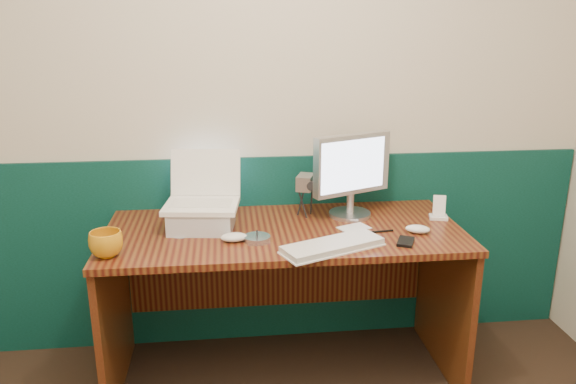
{
  "coord_description": "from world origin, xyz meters",
  "views": [
    {
      "loc": [
        -0.08,
        -0.97,
        1.64
      ],
      "look_at": [
        0.17,
        1.23,
        0.97
      ],
      "focal_mm": 35.0,
      "sensor_mm": 36.0,
      "label": 1
    }
  ],
  "objects": [
    {
      "name": "keyboard",
      "position": [
        0.34,
        1.13,
        0.76
      ],
      "size": [
        0.45,
        0.3,
        0.02
      ],
      "primitive_type": "cube",
      "rotation": [
        0.0,
        0.0,
        0.4
      ],
      "color": "silver",
      "rests_on": "desk"
    },
    {
      "name": "papers",
      "position": [
        0.48,
        1.36,
        0.75
      ],
      "size": [
        0.16,
        0.14,
        0.0
      ],
      "primitive_type": "cube",
      "rotation": [
        0.0,
        0.0,
        0.41
      ],
      "color": "silver",
      "rests_on": "desk"
    },
    {
      "name": "wainscot",
      "position": [
        0.0,
        1.74,
        0.5
      ],
      "size": [
        3.48,
        0.02,
        1.0
      ],
      "primitive_type": "cube",
      "color": "#072F25",
      "rests_on": "ground"
    },
    {
      "name": "dock",
      "position": [
        0.91,
        1.44,
        0.76
      ],
      "size": [
        0.1,
        0.08,
        0.02
      ],
      "primitive_type": "cube",
      "rotation": [
        0.0,
        0.0,
        -0.25
      ],
      "color": "white",
      "rests_on": "desk"
    },
    {
      "name": "laptop_riser",
      "position": [
        -0.2,
        1.43,
        0.8
      ],
      "size": [
        0.31,
        0.27,
        0.1
      ],
      "primitive_type": "cube",
      "rotation": [
        0.0,
        0.0,
        -0.12
      ],
      "color": "silver",
      "rests_on": "desk"
    },
    {
      "name": "mug",
      "position": [
        -0.57,
        1.16,
        0.8
      ],
      "size": [
        0.17,
        0.17,
        0.1
      ],
      "primitive_type": "imported",
      "rotation": [
        0.0,
        0.0,
        -0.4
      ],
      "color": "#C68112",
      "rests_on": "desk"
    },
    {
      "name": "mouse_right",
      "position": [
        0.75,
        1.27,
        0.77
      ],
      "size": [
        0.12,
        0.1,
        0.04
      ],
      "primitive_type": "ellipsoid",
      "rotation": [
        0.0,
        0.0,
        -0.36
      ],
      "color": "white",
      "rests_on": "desk"
    },
    {
      "name": "back_wall",
      "position": [
        0.0,
        1.75,
        1.25
      ],
      "size": [
        3.5,
        0.04,
        2.5
      ],
      "primitive_type": "cube",
      "color": "beige",
      "rests_on": "ground"
    },
    {
      "name": "pda",
      "position": [
        0.66,
        1.16,
        0.76
      ],
      "size": [
        0.1,
        0.13,
        0.01
      ],
      "primitive_type": "cube",
      "rotation": [
        0.0,
        0.0,
        -0.43
      ],
      "color": "black",
      "rests_on": "desk"
    },
    {
      "name": "cd_loose_a",
      "position": [
        -0.29,
        1.37,
        0.75
      ],
      "size": [
        0.11,
        0.11,
        0.0
      ],
      "primitive_type": "cylinder",
      "color": "silver",
      "rests_on": "desk"
    },
    {
      "name": "desk",
      "position": [
        0.17,
        1.38,
        0.38
      ],
      "size": [
        1.6,
        0.7,
        0.75
      ],
      "primitive_type": "cube",
      "color": "#3D100B",
      "rests_on": "ground"
    },
    {
      "name": "music_player",
      "position": [
        0.91,
        1.44,
        0.82
      ],
      "size": [
        0.06,
        0.04,
        0.1
      ],
      "primitive_type": "cube",
      "rotation": [
        -0.17,
        0.0,
        -0.25
      ],
      "color": "white",
      "rests_on": "dock"
    },
    {
      "name": "mouse_left",
      "position": [
        -0.06,
        1.26,
        0.77
      ],
      "size": [
        0.12,
        0.07,
        0.04
      ],
      "primitive_type": "ellipsoid",
      "rotation": [
        0.0,
        0.0,
        0.06
      ],
      "color": "silver",
      "rests_on": "desk"
    },
    {
      "name": "cd_spindle",
      "position": [
        0.04,
        1.25,
        0.76
      ],
      "size": [
        0.11,
        0.11,
        0.02
      ],
      "primitive_type": "cylinder",
      "color": "silver",
      "rests_on": "desk"
    },
    {
      "name": "pen",
      "position": [
        0.57,
        1.29,
        0.75
      ],
      "size": [
        0.15,
        0.03,
        0.01
      ],
      "primitive_type": "cylinder",
      "rotation": [
        0.0,
        1.57,
        0.11
      ],
      "color": "black",
      "rests_on": "desk"
    },
    {
      "name": "laptop",
      "position": [
        -0.2,
        1.43,
        0.98
      ],
      "size": [
        0.35,
        0.29,
        0.27
      ],
      "primitive_type": null,
      "rotation": [
        0.0,
        0.0,
        -0.12
      ],
      "color": "white",
      "rests_on": "laptop_riser"
    },
    {
      "name": "monitor",
      "position": [
        0.5,
        1.53,
        0.95
      ],
      "size": [
        0.41,
        0.26,
        0.4
      ],
      "primitive_type": null,
      "rotation": [
        0.0,
        0.0,
        0.4
      ],
      "color": "silver",
      "rests_on": "desk"
    },
    {
      "name": "camcorder",
      "position": [
        0.29,
        1.55,
        0.85
      ],
      "size": [
        0.12,
        0.15,
        0.19
      ],
      "primitive_type": null,
      "rotation": [
        0.0,
        0.0,
        -0.35
      ],
      "color": "#A6A6AB",
      "rests_on": "desk"
    }
  ]
}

